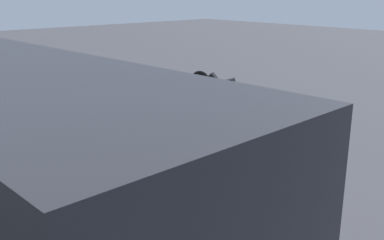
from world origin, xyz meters
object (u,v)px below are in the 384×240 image
object	(u,v)px
spectator_centre	(117,140)
stunt_motorcycle	(222,93)
traffic_cone	(266,143)
spectator_far_left	(182,180)
spectator_left	(137,155)
parked_motorcycle_silver	(140,225)

from	to	relation	value
spectator_centre	stunt_motorcycle	world-z (taller)	stunt_motorcycle
spectator_centre	traffic_cone	distance (m)	4.04
spectator_far_left	traffic_cone	size ratio (longest dim) A/B	2.81
spectator_far_left	spectator_left	distance (m)	1.42
spectator_left	traffic_cone	xyz separation A→B (m)	(0.15, -4.12, -0.76)
parked_motorcycle_silver	stunt_motorcycle	xyz separation A→B (m)	(4.00, -5.99, 0.55)
spectator_left	parked_motorcycle_silver	distance (m)	1.72
spectator_far_left	parked_motorcycle_silver	bearing A→B (deg)	84.09
spectator_left	spectator_centre	distance (m)	1.10
spectator_centre	stunt_motorcycle	size ratio (longest dim) A/B	0.96
spectator_far_left	stunt_motorcycle	bearing A→B (deg)	-51.69
stunt_motorcycle	parked_motorcycle_silver	bearing A→B (deg)	123.74
traffic_cone	spectator_left	bearing A→B (deg)	92.06
parked_motorcycle_silver	spectator_centre	bearing A→B (deg)	-25.93
spectator_left	spectator_centre	size ratio (longest dim) A/B	1.03
spectator_left	stunt_motorcycle	xyz separation A→B (m)	(2.67, -5.08, -0.03)
traffic_cone	parked_motorcycle_silver	bearing A→B (deg)	106.38
stunt_motorcycle	traffic_cone	world-z (taller)	stunt_motorcycle
parked_motorcycle_silver	traffic_cone	size ratio (longest dim) A/B	3.26
stunt_motorcycle	traffic_cone	xyz separation A→B (m)	(-2.52, 0.96, -0.73)
parked_motorcycle_silver	spectator_left	bearing A→B (deg)	-34.57
spectator_far_left	spectator_centre	size ratio (longest dim) A/B	1.02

